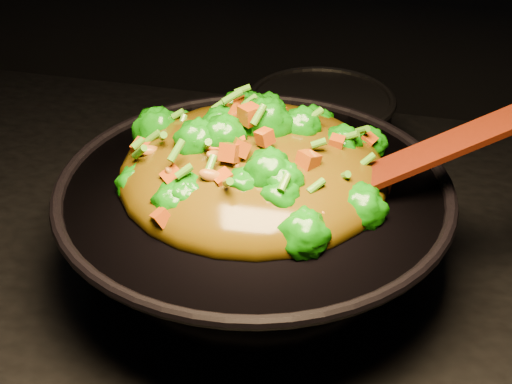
% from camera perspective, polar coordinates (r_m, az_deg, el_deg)
% --- Properties ---
extents(wok, '(0.55, 0.55, 0.13)m').
position_cam_1_polar(wok, '(0.87, -0.16, -3.01)').
color(wok, black).
rests_on(wok, stovetop).
extents(stir_fry, '(0.41, 0.41, 0.11)m').
position_cam_1_polar(stir_fry, '(0.82, -0.21, 4.42)').
color(stir_fry, '#147A08').
rests_on(stir_fry, wok).
extents(spatula, '(0.27, 0.14, 0.11)m').
position_cam_1_polar(spatula, '(0.82, 12.99, 2.73)').
color(spatula, '#391307').
rests_on(spatula, wok).
extents(back_pot, '(0.25, 0.25, 0.12)m').
position_cam_1_polar(back_pot, '(1.09, 5.11, 4.85)').
color(back_pot, black).
rests_on(back_pot, stovetop).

